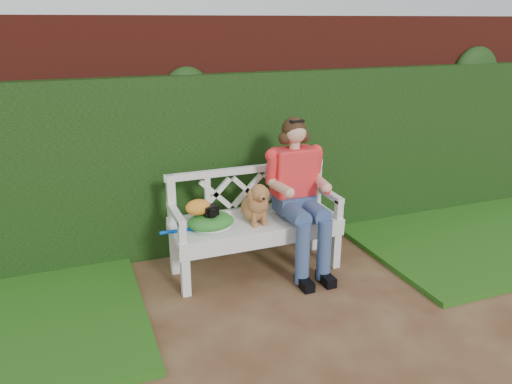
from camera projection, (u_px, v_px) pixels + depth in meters
name	position (u px, v px, depth m)	size (l,w,h in m)	color
ground	(313.00, 332.00, 3.65)	(60.00, 60.00, 0.00)	#4D2616
brick_wall	(229.00, 132.00, 4.96)	(10.00, 0.30, 2.20)	#5C1C13
ivy_hedge	(236.00, 162.00, 4.85)	(10.00, 0.18, 1.70)	#244F16
grass_right	(477.00, 234.00, 5.25)	(2.60, 2.00, 0.05)	#184A0F
garden_bench	(256.00, 246.00, 4.48)	(1.58, 0.60, 0.48)	white
seated_woman	(295.00, 197.00, 4.45)	(0.56, 0.75, 1.33)	#D6557D
dog	(255.00, 201.00, 4.33)	(0.25, 0.34, 0.37)	#B08147
tennis_racket	(209.00, 226.00, 4.25)	(0.65, 0.27, 0.03)	silver
green_bag	(211.00, 221.00, 4.22)	(0.40, 0.31, 0.14)	#2F7A31
camera_item	(210.00, 210.00, 4.16)	(0.12, 0.09, 0.08)	black
baseball_glove	(198.00, 207.00, 4.15)	(0.21, 0.16, 0.13)	orange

